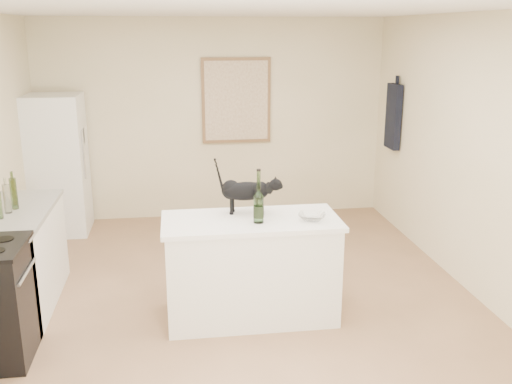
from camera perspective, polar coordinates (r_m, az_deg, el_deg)
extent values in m
plane|color=#A07655|center=(5.38, -1.84, -11.19)|extent=(5.50, 5.50, 0.00)
plane|color=white|center=(4.80, -2.13, 17.71)|extent=(5.50, 5.50, 0.00)
plane|color=beige|center=(7.62, -4.24, 7.14)|extent=(4.50, 0.00, 4.50)
plane|color=beige|center=(2.37, 5.44, -12.96)|extent=(4.50, 0.00, 4.50)
plane|color=beige|center=(5.62, 21.50, 3.00)|extent=(0.00, 5.50, 5.50)
cube|color=white|center=(5.02, -0.49, -7.77)|extent=(1.44, 0.67, 0.86)
cube|color=white|center=(4.86, -0.50, -2.90)|extent=(1.50, 0.70, 0.04)
cube|color=white|center=(5.63, -22.49, -6.36)|extent=(0.60, 1.40, 0.86)
cube|color=gray|center=(5.49, -22.98, -1.99)|extent=(0.62, 1.44, 0.04)
cube|color=white|center=(7.43, -19.13, 2.55)|extent=(0.68, 0.68, 1.70)
cube|color=brown|center=(7.58, -1.97, 9.04)|extent=(0.90, 0.03, 1.10)
cube|color=beige|center=(7.56, -1.95, 9.02)|extent=(0.82, 0.00, 1.02)
cube|color=black|center=(7.40, 13.46, 7.28)|extent=(0.08, 0.34, 0.80)
cylinder|color=#295723|center=(4.70, 0.26, -0.73)|extent=(0.09, 0.09, 0.40)
imported|color=white|center=(4.84, 5.55, -2.48)|extent=(0.28, 0.28, 0.06)
cube|color=beige|center=(7.39, -16.61, 5.47)|extent=(0.03, 0.14, 0.18)
cylinder|color=#204517|center=(5.52, -22.86, -0.15)|extent=(0.06, 0.06, 0.28)
cylinder|color=#9BA599|center=(5.42, -23.44, -0.63)|extent=(0.06, 0.06, 0.25)
cylinder|color=olive|center=(5.65, -22.93, 0.00)|extent=(0.06, 0.06, 0.25)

